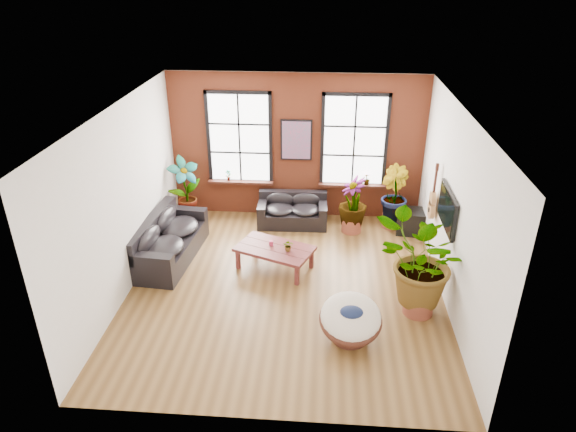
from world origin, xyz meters
name	(u,v)px	position (x,y,z in m)	size (l,w,h in m)	color
room	(286,203)	(0.00, 0.15, 1.75)	(6.04, 6.54, 3.54)	brown
sofa_back	(293,211)	(-0.05, 2.70, 0.34)	(1.66, 0.84, 0.75)	black
sofa_left	(167,241)	(-2.60, 0.91, 0.42)	(1.18, 2.40, 0.92)	black
coffee_table	(275,250)	(-0.28, 0.67, 0.43)	(1.73, 1.37, 0.59)	#541E1E
papasan_chair	(351,319)	(1.20, -1.45, 0.40)	(1.08, 1.10, 0.79)	#4F271C
poster	(296,140)	(0.00, 3.18, 1.95)	(0.74, 0.06, 0.98)	black
tv_wall_unit	(443,208)	(2.93, 0.60, 1.54)	(0.13, 1.86, 1.20)	black
media_box	(412,221)	(2.75, 2.47, 0.28)	(0.74, 0.65, 0.56)	black
pot_back_left	(187,215)	(-2.63, 2.63, 0.17)	(0.50, 0.50, 0.35)	brown
pot_back_right	(392,220)	(2.33, 2.72, 0.17)	(0.61, 0.61, 0.35)	brown
pot_right_wall	(418,303)	(2.45, -0.63, 0.20)	(0.65, 0.65, 0.39)	brown
pot_mid	(351,225)	(1.36, 2.41, 0.17)	(0.58, 0.58, 0.34)	brown
floor_plant_back_left	(185,187)	(-2.60, 2.62, 0.90)	(0.79, 0.53, 1.50)	#134921
floor_plant_back_right	(393,195)	(2.29, 2.72, 0.83)	(0.75, 0.60, 1.36)	#134921
floor_plant_right_wall	(421,264)	(2.41, -0.59, 1.01)	(1.53, 1.32, 1.70)	#134921
floor_plant_mid	(353,202)	(1.36, 2.45, 0.74)	(0.67, 0.67, 1.20)	#134921
table_plant	(288,245)	(0.01, 0.56, 0.61)	(0.21, 0.19, 0.24)	#134921
sill_plant_left	(228,175)	(-1.65, 3.13, 1.04)	(0.14, 0.10, 0.27)	#134921
sill_plant_right	(367,179)	(1.70, 3.13, 1.04)	(0.15, 0.15, 0.27)	#134921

